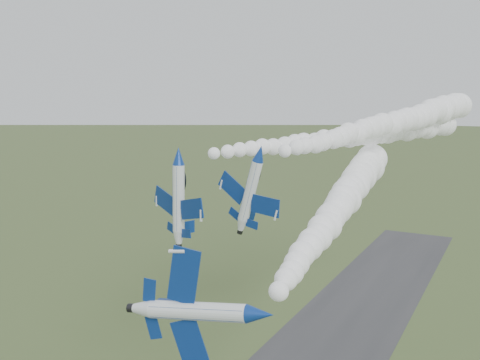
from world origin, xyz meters
name	(u,v)px	position (x,y,z in m)	size (l,w,h in m)	color
jet_lead	(260,315)	(14.69, -6.03, 33.24)	(3.61, 12.93, 10.64)	white
smoke_trail_jet_lead	(343,200)	(10.18, 29.84, 35.79)	(5.68, 66.49, 5.68)	white
jet_pair_left	(178,156)	(-10.12, 19.20, 41.95)	(11.97, 13.72, 3.54)	white
smoke_trail_jet_pair_left	(354,136)	(4.42, 54.40, 42.92)	(4.68, 68.10, 4.68)	white
jet_pair_right	(259,153)	(2.72, 18.40, 43.00)	(10.11, 12.37, 3.95)	white
smoke_trail_jet_pair_right	(392,123)	(11.23, 54.43, 45.46)	(5.50, 68.51, 5.50)	white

